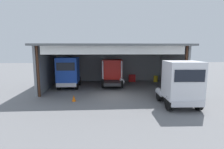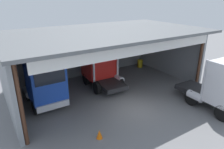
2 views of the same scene
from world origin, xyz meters
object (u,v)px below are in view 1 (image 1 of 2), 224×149
Objects in this scene: oil_drum at (156,79)px; traffic_cone at (74,98)px; truck_red_left_bay at (112,72)px; tool_cart at (132,78)px; truck_blue_yard_outside at (68,72)px; truck_white_center_right_bay at (180,83)px.

oil_drum is 1.56× the size of traffic_cone.
truck_red_left_bay is 7.76m from traffic_cone.
truck_red_left_bay is at bearing -140.84° from tool_cart.
truck_blue_yard_outside is at bearing 104.70° from traffic_cone.
truck_white_center_right_bay is at bearing -97.05° from oil_drum.
truck_white_center_right_bay reaches higher than oil_drum.
truck_red_left_bay is at bearing -162.55° from oil_drum.
truck_red_left_bay is at bearing -58.53° from truck_white_center_right_bay.
tool_cart is at bearing -78.10° from truck_white_center_right_bay.
tool_cart is 1.79× the size of traffic_cone.
tool_cart reaches higher than oil_drum.
oil_drum is 3.31m from tool_cart.
truck_red_left_bay is 6.65m from oil_drum.
truck_white_center_right_bay is at bearing -12.93° from traffic_cone.
traffic_cone is (1.41, -5.38, -1.65)m from truck_blue_yard_outside.
oil_drum is 13.20m from traffic_cone.
truck_white_center_right_bay is 5.21× the size of tool_cart.
oil_drum is at bearing -164.33° from truck_blue_yard_outside.
tool_cart is 11.26m from traffic_cone.
truck_white_center_right_bay is 10.74m from oil_drum.
tool_cart is (-3.28, 0.44, 0.06)m from oil_drum.
truck_blue_yard_outside reaches higher than traffic_cone.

